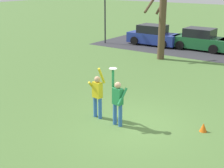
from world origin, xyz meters
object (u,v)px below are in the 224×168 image
object	(u,v)px
parked_car_green	(201,40)
lamppost_by_lot	(105,11)
person_defender	(97,93)
frisbee_disc	(113,69)
field_cone_orange	(203,127)
bare_tree_tall	(162,10)
person_catcher	(118,100)
parked_car_blue	(153,36)

from	to	relation	value
parked_car_green	lamppost_by_lot	xyz separation A→B (m)	(-7.36, -2.06, 1.86)
person_defender	frisbee_disc	world-z (taller)	frisbee_disc
frisbee_disc	field_cone_orange	xyz separation A→B (m)	(2.95, 1.27, -1.93)
parked_car_green	bare_tree_tall	world-z (taller)	bare_tree_tall
person_catcher	lamppost_by_lot	size ratio (longest dim) A/B	0.49
lamppost_by_lot	frisbee_disc	bearing A→B (deg)	-52.64
frisbee_disc	parked_car_green	world-z (taller)	frisbee_disc
parked_car_green	lamppost_by_lot	bearing A→B (deg)	-164.01
person_defender	field_cone_orange	size ratio (longest dim) A/B	6.37
bare_tree_tall	person_defender	bearing A→B (deg)	-76.43
person_catcher	frisbee_disc	distance (m)	1.13
parked_car_blue	field_cone_orange	bearing A→B (deg)	-55.11
person_defender	frisbee_disc	distance (m)	1.37
person_catcher	bare_tree_tall	size ratio (longest dim) A/B	0.31
person_catcher	field_cone_orange	distance (m)	3.13
parked_car_blue	parked_car_green	bearing A→B (deg)	5.87
parked_car_blue	person_catcher	bearing A→B (deg)	-66.29
person_catcher	lamppost_by_lot	bearing A→B (deg)	-44.65
bare_tree_tall	field_cone_orange	bearing A→B (deg)	-55.00
frisbee_disc	field_cone_orange	bearing A→B (deg)	23.27
person_defender	bare_tree_tall	distance (m)	10.43
parked_car_blue	person_defender	bearing A→B (deg)	-69.66
person_catcher	parked_car_green	xyz separation A→B (m)	(-2.32, 14.47, -0.25)
frisbee_disc	lamppost_by_lot	world-z (taller)	lamppost_by_lot
parked_car_blue	parked_car_green	xyz separation A→B (m)	(3.77, 0.36, 0.00)
person_defender	field_cone_orange	bearing A→B (deg)	24.75
person_defender	bare_tree_tall	bearing A→B (deg)	110.98
bare_tree_tall	frisbee_disc	bearing A→B (deg)	-72.39
bare_tree_tall	person_catcher	bearing A→B (deg)	-71.29
lamppost_by_lot	field_cone_orange	world-z (taller)	lamppost_by_lot
field_cone_orange	parked_car_blue	bearing A→B (deg)	124.54
bare_tree_tall	field_cone_orange	distance (m)	11.09
frisbee_disc	parked_car_blue	size ratio (longest dim) A/B	0.07
parked_car_green	bare_tree_tall	size ratio (longest dim) A/B	0.61
person_defender	lamppost_by_lot	bearing A→B (deg)	132.63
parked_car_blue	bare_tree_tall	world-z (taller)	bare_tree_tall
person_defender	bare_tree_tall	size ratio (longest dim) A/B	0.30
parked_car_blue	lamppost_by_lot	xyz separation A→B (m)	(-3.58, -1.70, 1.86)
parked_car_blue	lamppost_by_lot	world-z (taller)	lamppost_by_lot
frisbee_disc	bare_tree_tall	distance (m)	10.56
frisbee_disc	parked_car_green	xyz separation A→B (m)	(-2.10, 14.44, -1.37)
parked_car_blue	lamppost_by_lot	distance (m)	4.38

